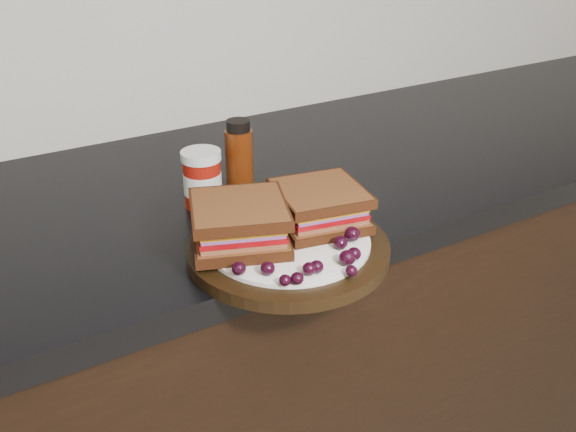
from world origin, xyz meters
name	(u,v)px	position (x,y,z in m)	size (l,w,h in m)	color
base_cabinets	(266,381)	(0.00, 1.70, 0.43)	(3.96, 0.58, 0.86)	black
countertop	(262,186)	(0.00, 1.70, 0.88)	(3.98, 0.60, 0.04)	black
plate	(288,249)	(-0.10, 1.44, 0.91)	(0.28, 0.28, 0.02)	black
sandwich_left	(239,223)	(-0.16, 1.47, 0.95)	(0.13, 0.13, 0.06)	brown
sandwich_right	(320,206)	(-0.03, 1.46, 0.95)	(0.12, 0.12, 0.05)	brown
grape_0	(239,268)	(-0.19, 1.40, 0.93)	(0.02, 0.02, 0.02)	black
grape_1	(268,268)	(-0.16, 1.38, 0.93)	(0.02, 0.02, 0.02)	black
grape_2	(285,280)	(-0.16, 1.35, 0.93)	(0.02, 0.02, 0.01)	black
grape_3	(297,278)	(-0.14, 1.35, 0.93)	(0.02, 0.02, 0.02)	black
grape_4	(309,269)	(-0.12, 1.36, 0.93)	(0.02, 0.02, 0.02)	black
grape_5	(317,267)	(-0.11, 1.35, 0.93)	(0.02, 0.02, 0.02)	black
grape_6	(351,271)	(-0.07, 1.33, 0.93)	(0.02, 0.02, 0.01)	black
grape_7	(347,258)	(-0.06, 1.35, 0.93)	(0.02, 0.02, 0.02)	black
grape_8	(354,254)	(-0.05, 1.36, 0.93)	(0.02, 0.02, 0.02)	black
grape_9	(340,243)	(-0.05, 1.39, 0.93)	(0.02, 0.02, 0.02)	black
grape_10	(352,234)	(-0.02, 1.40, 0.93)	(0.02, 0.02, 0.02)	black
grape_11	(348,230)	(-0.02, 1.41, 0.93)	(0.02, 0.02, 0.02)	black
grape_12	(350,230)	(-0.02, 1.41, 0.93)	(0.02, 0.02, 0.02)	black
grape_13	(337,214)	(0.00, 1.46, 0.93)	(0.02, 0.02, 0.02)	black
grape_14	(325,217)	(-0.02, 1.46, 0.93)	(0.02, 0.02, 0.02)	black
grape_15	(313,216)	(-0.04, 1.47, 0.93)	(0.02, 0.02, 0.02)	black
grape_16	(243,220)	(-0.13, 1.51, 0.93)	(0.02, 0.02, 0.02)	black
grape_17	(245,230)	(-0.14, 1.48, 0.93)	(0.02, 0.02, 0.02)	black
grape_18	(221,237)	(-0.18, 1.48, 0.93)	(0.02, 0.02, 0.02)	black
grape_19	(223,241)	(-0.18, 1.47, 0.93)	(0.02, 0.02, 0.02)	black
grape_20	(253,244)	(-0.15, 1.44, 0.93)	(0.02, 0.02, 0.02)	black
grape_21	(250,252)	(-0.16, 1.43, 0.93)	(0.02, 0.02, 0.01)	black
grape_22	(245,237)	(-0.15, 1.47, 0.93)	(0.02, 0.02, 0.02)	black
grape_23	(222,238)	(-0.18, 1.48, 0.93)	(0.02, 0.02, 0.02)	black
grape_24	(235,246)	(-0.17, 1.45, 0.93)	(0.02, 0.02, 0.02)	black
condiment_jar	(202,179)	(-0.13, 1.65, 0.95)	(0.06, 0.06, 0.09)	maroon
oil_bottle	(239,157)	(-0.06, 1.66, 0.96)	(0.05, 0.05, 0.13)	#4A1B07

